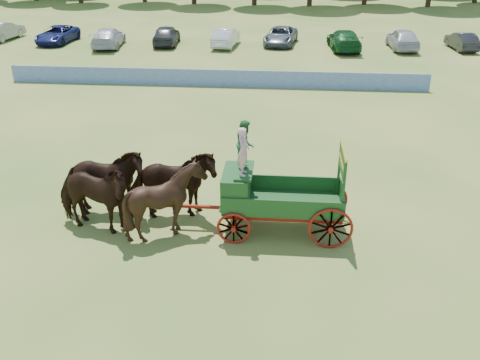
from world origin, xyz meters
name	(u,v)px	position (x,y,z in m)	size (l,w,h in m)	color
ground	(174,243)	(0.00, 0.00, 0.00)	(160.00, 160.00, 0.00)	#988E45
horse_lead_left	(92,198)	(-2.70, 0.54, 1.23)	(1.32, 2.91, 2.46)	black
horse_lead_right	(103,183)	(-2.70, 1.64, 1.23)	(1.32, 2.91, 2.46)	black
horse_wheel_left	(166,200)	(-0.30, 0.54, 1.23)	(1.99, 2.23, 2.46)	black
horse_wheel_right	(173,185)	(-0.30, 1.64, 1.23)	(1.32, 2.91, 2.46)	black
farm_dray	(260,185)	(2.66, 1.12, 1.62)	(6.00, 2.00, 3.69)	maroon
sponsor_banner	(215,78)	(-1.00, 18.00, 0.53)	(26.00, 0.08, 1.05)	#1C3B98
parked_cars	(194,36)	(-4.27, 30.02, 0.75)	(45.30, 7.49, 1.65)	silver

